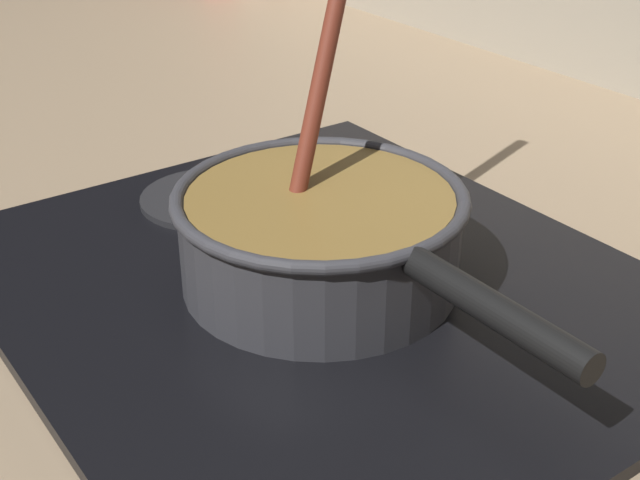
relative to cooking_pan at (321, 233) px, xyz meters
name	(u,v)px	position (x,y,z in m)	size (l,w,h in m)	color
ground	(75,311)	(-0.12, -0.16, -0.08)	(2.40, 1.60, 0.04)	#9E8466
hob_plate	(320,288)	(0.00, 0.00, -0.05)	(0.56, 0.48, 0.01)	black
burner_ring	(320,277)	(0.00, 0.00, -0.04)	(0.20, 0.20, 0.01)	#592D0C
spare_burner	(209,198)	(-0.19, 0.00, -0.04)	(0.13, 0.13, 0.01)	#262628
cooking_pan	(321,233)	(0.00, 0.00, 0.00)	(0.38, 0.23, 0.33)	#38383D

